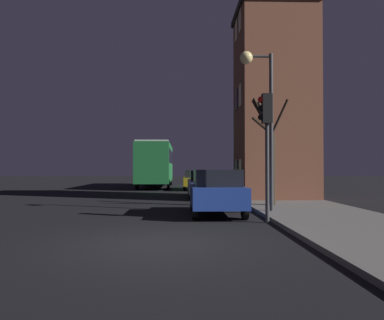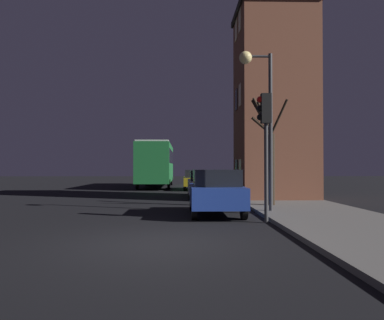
{
  "view_description": "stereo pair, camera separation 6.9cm",
  "coord_description": "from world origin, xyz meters",
  "px_view_note": "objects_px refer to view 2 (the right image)",
  "views": [
    {
      "loc": [
        0.54,
        -8.42,
        1.69
      ],
      "look_at": [
        1.13,
        13.26,
        2.1
      ],
      "focal_mm": 35.0,
      "sensor_mm": 36.0,
      "label": 1
    },
    {
      "loc": [
        0.61,
        -8.42,
        1.69
      ],
      "look_at": [
        1.13,
        13.26,
        2.1
      ],
      "focal_mm": 35.0,
      "sensor_mm": 36.0,
      "label": 2
    }
  ],
  "objects_px": {
    "bare_tree": "(270,154)",
    "car_near_lane": "(216,191)",
    "bus": "(156,161)",
    "car_mid_lane": "(205,183)",
    "streetlamp": "(259,95)",
    "traffic_light": "(265,130)",
    "car_far_lane": "(196,179)"
  },
  "relations": [
    {
      "from": "traffic_light",
      "to": "bare_tree",
      "type": "relative_size",
      "value": 0.87
    },
    {
      "from": "bus",
      "to": "car_mid_lane",
      "type": "height_order",
      "value": "bus"
    },
    {
      "from": "streetlamp",
      "to": "bare_tree",
      "type": "height_order",
      "value": "streetlamp"
    },
    {
      "from": "bus",
      "to": "car_mid_lane",
      "type": "bearing_deg",
      "value": -72.1
    },
    {
      "from": "streetlamp",
      "to": "bare_tree",
      "type": "relative_size",
      "value": 1.27
    },
    {
      "from": "traffic_light",
      "to": "bare_tree",
      "type": "distance_m",
      "value": 4.27
    },
    {
      "from": "streetlamp",
      "to": "bare_tree",
      "type": "distance_m",
      "value": 2.99
    },
    {
      "from": "car_mid_lane",
      "to": "car_far_lane",
      "type": "bearing_deg",
      "value": 91.82
    },
    {
      "from": "bare_tree",
      "to": "car_near_lane",
      "type": "bearing_deg",
      "value": -138.01
    },
    {
      "from": "bus",
      "to": "car_far_lane",
      "type": "xyz_separation_m",
      "value": [
        3.23,
        -3.64,
        -1.38
      ]
    },
    {
      "from": "bare_tree",
      "to": "car_far_lane",
      "type": "height_order",
      "value": "bare_tree"
    },
    {
      "from": "traffic_light",
      "to": "car_near_lane",
      "type": "height_order",
      "value": "traffic_light"
    },
    {
      "from": "bus",
      "to": "bare_tree",
      "type": "bearing_deg",
      "value": -70.1
    },
    {
      "from": "traffic_light",
      "to": "car_far_lane",
      "type": "bearing_deg",
      "value": 95.18
    },
    {
      "from": "car_far_lane",
      "to": "car_near_lane",
      "type": "bearing_deg",
      "value": -89.36
    },
    {
      "from": "car_near_lane",
      "to": "car_mid_lane",
      "type": "relative_size",
      "value": 0.83
    },
    {
      "from": "traffic_light",
      "to": "car_mid_lane",
      "type": "distance_m",
      "value": 9.78
    },
    {
      "from": "car_far_lane",
      "to": "traffic_light",
      "type": "bearing_deg",
      "value": -84.82
    },
    {
      "from": "traffic_light",
      "to": "bus",
      "type": "distance_m",
      "value": 20.72
    },
    {
      "from": "car_near_lane",
      "to": "car_far_lane",
      "type": "bearing_deg",
      "value": 90.64
    },
    {
      "from": "streetlamp",
      "to": "car_far_lane",
      "type": "distance_m",
      "value": 14.97
    },
    {
      "from": "car_near_lane",
      "to": "car_far_lane",
      "type": "relative_size",
      "value": 0.86
    },
    {
      "from": "bus",
      "to": "streetlamp",
      "type": "bearing_deg",
      "value": -74.67
    },
    {
      "from": "traffic_light",
      "to": "car_mid_lane",
      "type": "xyz_separation_m",
      "value": [
        -1.27,
        9.47,
        -2.05
      ]
    },
    {
      "from": "bus",
      "to": "car_near_lane",
      "type": "distance_m",
      "value": 18.61
    },
    {
      "from": "bare_tree",
      "to": "car_mid_lane",
      "type": "bearing_deg",
      "value": 113.72
    },
    {
      "from": "car_near_lane",
      "to": "bus",
      "type": "bearing_deg",
      "value": 100.52
    },
    {
      "from": "traffic_light",
      "to": "car_far_lane",
      "type": "relative_size",
      "value": 0.89
    },
    {
      "from": "car_near_lane",
      "to": "traffic_light",
      "type": "bearing_deg",
      "value": -55.02
    },
    {
      "from": "streetlamp",
      "to": "car_near_lane",
      "type": "bearing_deg",
      "value": -174.28
    },
    {
      "from": "bus",
      "to": "car_far_lane",
      "type": "distance_m",
      "value": 5.05
    },
    {
      "from": "traffic_light",
      "to": "car_far_lane",
      "type": "distance_m",
      "value": 16.72
    }
  ]
}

